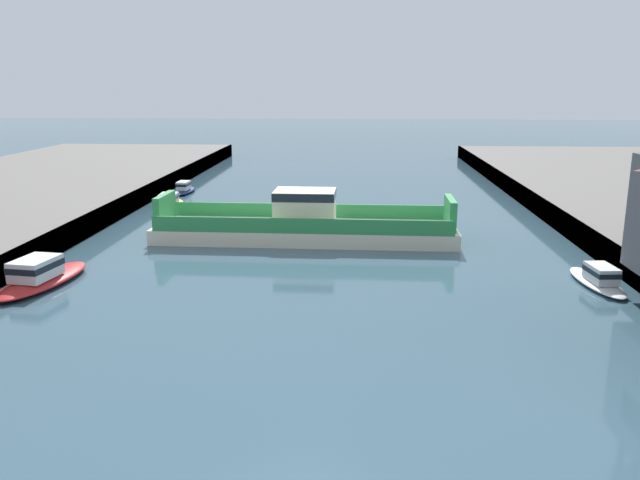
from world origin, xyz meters
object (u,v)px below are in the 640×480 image
Objects in this scene: moored_boat_mid_left at (169,203)px; moored_boat_near_right at (599,278)px; moored_boat_mid_right at (40,275)px; moored_boat_near_left at (184,189)px; chain_ferry at (305,225)px.

moored_boat_near_right is at bearing -34.77° from moored_boat_mid_left.
moored_boat_near_right is 32.36m from moored_boat_mid_right.
moored_boat_mid_left is at bearing -84.14° from moored_boat_near_left.
moored_boat_mid_left is 23.77m from moored_boat_mid_right.
chain_ferry is at bearing -53.91° from moored_boat_near_left.
moored_boat_near_left is 44.57m from moored_boat_near_right.
moored_boat_near_right is (32.49, -30.51, 0.01)m from moored_boat_near_left.
moored_boat_near_right is (17.91, -10.51, -0.63)m from chain_ferry.
moored_boat_near_left is at bearing 95.86° from moored_boat_mid_left.
chain_ferry reaches higher than moored_boat_mid_left.
moored_boat_near_left is 0.64× the size of moored_boat_mid_right.
chain_ferry is 3.55× the size of moored_boat_near_right.
chain_ferry is 24.75m from moored_boat_near_left.
moored_boat_near_right is at bearing 3.22° from moored_boat_mid_right.
chain_ferry reaches higher than moored_boat_near_right.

